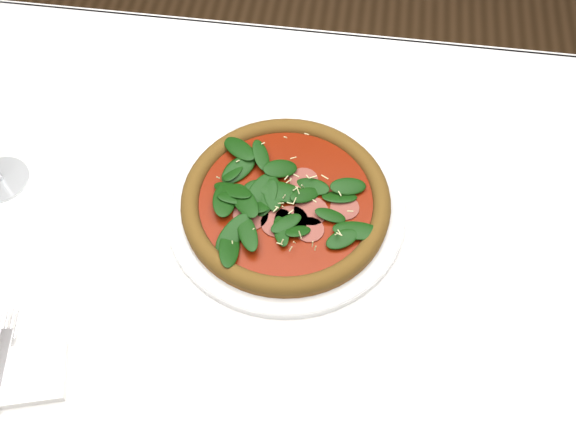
# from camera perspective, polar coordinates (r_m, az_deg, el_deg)

# --- Properties ---
(ground) EXTENTS (6.00, 6.00, 0.00)m
(ground) POSITION_cam_1_polar(r_m,az_deg,el_deg) (1.61, -1.37, -14.62)
(ground) COLOR brown
(ground) RESTS_ON ground
(dining_table) EXTENTS (1.21, 0.81, 0.75)m
(dining_table) POSITION_cam_1_polar(r_m,az_deg,el_deg) (1.02, -2.10, -2.97)
(dining_table) COLOR white
(dining_table) RESTS_ON ground
(plate) EXTENTS (0.35, 0.35, 0.01)m
(plate) POSITION_cam_1_polar(r_m,az_deg,el_deg) (0.93, -0.20, 0.83)
(plate) COLOR silver
(plate) RESTS_ON dining_table
(pizza) EXTENTS (0.37, 0.37, 0.04)m
(pizza) POSITION_cam_1_polar(r_m,az_deg,el_deg) (0.91, -0.20, 1.52)
(pizza) COLOR brown
(pizza) RESTS_ON plate
(napkin) EXTENTS (0.17, 0.12, 0.01)m
(napkin) POSITION_cam_1_polar(r_m,az_deg,el_deg) (0.89, -24.21, -13.04)
(napkin) COLOR white
(napkin) RESTS_ON dining_table
(fork) EXTENTS (0.05, 0.16, 0.00)m
(fork) POSITION_cam_1_polar(r_m,az_deg,el_deg) (0.89, -24.04, -11.13)
(fork) COLOR silver
(fork) RESTS_ON napkin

